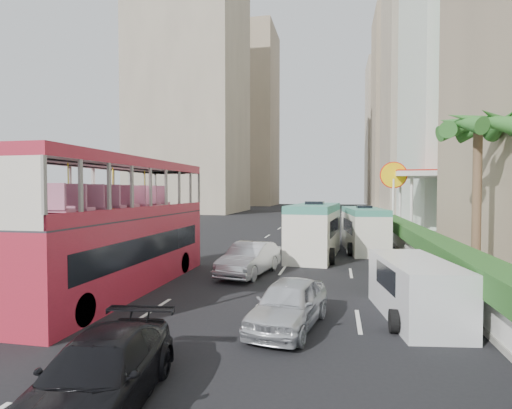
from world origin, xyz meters
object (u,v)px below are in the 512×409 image
(panel_van_near, at_px, (415,289))
(car_silver_lane_b, at_px, (289,327))
(minibus_near, at_px, (315,231))
(minibus_far, at_px, (364,229))
(van_asset, at_px, (323,245))
(car_silver_lane_a, at_px, (250,275))
(palm_tree, at_px, (477,202))
(shell_station, at_px, (430,203))
(double_decker_bus, at_px, (121,225))
(panel_van_far, at_px, (362,224))

(panel_van_near, bearing_deg, car_silver_lane_b, -164.91)
(minibus_near, distance_m, panel_van_near, 11.31)
(minibus_far, bearing_deg, van_asset, 136.48)
(car_silver_lane_b, distance_m, minibus_far, 15.46)
(car_silver_lane_a, bearing_deg, palm_tree, 11.85)
(car_silver_lane_a, xyz_separation_m, shell_station, (11.74, 19.30, 2.75))
(double_decker_bus, height_order, car_silver_lane_a, double_decker_bus)
(minibus_near, distance_m, panel_van_far, 10.54)
(panel_van_near, bearing_deg, shell_station, 68.97)
(panel_van_far, bearing_deg, van_asset, -114.43)
(panel_van_near, xyz_separation_m, shell_station, (5.52, 24.35, 1.87))
(van_asset, distance_m, minibus_near, 5.09)
(panel_van_near, bearing_deg, palm_tree, 49.89)
(double_decker_bus, height_order, shell_station, shell_station)
(car_silver_lane_a, distance_m, panel_van_near, 8.06)
(minibus_near, relative_size, panel_van_near, 1.55)
(minibus_far, relative_size, palm_tree, 0.96)
(car_silver_lane_b, distance_m, panel_van_near, 4.04)
(van_asset, xyz_separation_m, minibus_far, (2.63, -2.00, 1.37))
(minibus_near, distance_m, minibus_far, 4.11)
(minibus_far, relative_size, panel_van_far, 1.12)
(car_silver_lane_a, relative_size, palm_tree, 0.70)
(car_silver_lane_b, relative_size, minibus_near, 0.58)
(car_silver_lane_b, relative_size, van_asset, 0.88)
(car_silver_lane_a, xyz_separation_m, palm_tree, (9.54, 0.30, 3.38))
(double_decker_bus, distance_m, palm_tree, 14.39)
(car_silver_lane_b, relative_size, minibus_far, 0.64)
(car_silver_lane_b, bearing_deg, car_silver_lane_a, 121.66)
(minibus_near, distance_m, shell_station, 16.47)
(palm_tree, bearing_deg, panel_van_far, 103.40)
(car_silver_lane_a, relative_size, panel_van_near, 1.01)
(double_decker_bus, relative_size, shell_station, 1.38)
(car_silver_lane_b, xyz_separation_m, shell_station, (9.14, 25.91, 2.75))
(minibus_far, bearing_deg, car_silver_lane_a, -129.52)
(car_silver_lane_a, height_order, panel_van_near, panel_van_near)
(minibus_near, height_order, palm_tree, palm_tree)
(double_decker_bus, distance_m, shell_station, 28.02)
(car_silver_lane_a, distance_m, palm_tree, 10.13)
(minibus_near, height_order, minibus_far, minibus_near)
(minibus_far, xyz_separation_m, palm_tree, (3.97, -8.20, 2.01))
(minibus_far, distance_m, panel_van_near, 13.57)
(panel_van_far, bearing_deg, minibus_near, -102.87)
(van_asset, xyz_separation_m, shell_station, (8.80, 8.80, 2.75))
(panel_van_near, distance_m, shell_station, 25.04)
(car_silver_lane_b, relative_size, palm_tree, 0.62)
(van_asset, relative_size, shell_station, 0.57)
(minibus_near, relative_size, shell_station, 0.86)
(car_silver_lane_b, height_order, shell_station, shell_station)
(double_decker_bus, relative_size, van_asset, 2.43)
(panel_van_near, distance_m, panel_van_far, 20.72)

